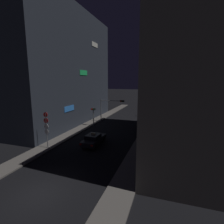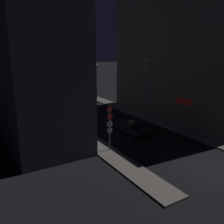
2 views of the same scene
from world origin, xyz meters
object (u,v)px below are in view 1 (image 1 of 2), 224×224
Objects in this scene: traffic_light_overhead at (110,105)px; sign_pole_left at (46,127)px; taxi at (94,139)px; street_lamp_near_block at (142,104)px; traffic_light_left_kerb at (93,113)px; street_lamp_far_block at (155,98)px.

sign_pole_left is at bearing -100.71° from traffic_light_overhead.
street_lamp_near_block reaches higher than taxi.
taxi is 6.04m from sign_pole_left.
traffic_light_overhead is 10.90m from street_lamp_near_block.
traffic_light_overhead is at bearing 79.29° from sign_pole_left.
sign_pole_left is at bearing -94.36° from traffic_light_left_kerb.
sign_pole_left is 25.52m from street_lamp_far_block.
taxi is 0.54× the size of street_lamp_near_block.
street_lamp_near_block is (9.38, -4.17, 2.59)m from traffic_light_left_kerb.
traffic_light_overhead is at bearing 61.40° from traffic_light_left_kerb.
taxi is 12.63m from traffic_light_overhead.
traffic_light_overhead is (-1.88, 12.19, 2.70)m from taxi.
traffic_light_left_kerb is 15.23m from street_lamp_far_block.
street_lamp_near_block is (10.27, 7.44, 2.31)m from sign_pole_left.
street_lamp_far_block reaches higher than traffic_light_left_kerb.
traffic_light_left_kerb is 11.65m from sign_pole_left.
street_lamp_far_block reaches higher than traffic_light_overhead.
street_lamp_far_block is (5.91, 20.03, 3.62)m from taxi.
sign_pole_left is 0.65× the size of street_lamp_far_block.
street_lamp_near_block is 15.71m from street_lamp_far_block.
traffic_light_left_kerb is (-2.01, -3.68, -0.96)m from traffic_light_overhead.
taxi is 9.51m from traffic_light_left_kerb.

